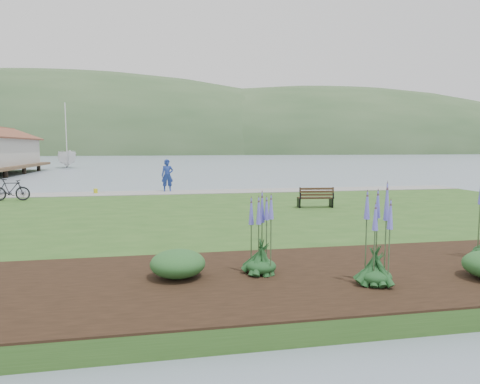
% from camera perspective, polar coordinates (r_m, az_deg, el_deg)
% --- Properties ---
extents(ground, '(600.00, 600.00, 0.00)m').
position_cam_1_polar(ground, '(18.19, -5.75, -3.56)').
color(ground, slate).
rests_on(ground, ground).
extents(lawn, '(34.00, 20.00, 0.40)m').
position_cam_1_polar(lawn, '(16.19, -5.14, -4.02)').
color(lawn, '#294E1B').
rests_on(lawn, ground).
extents(shoreline_path, '(34.00, 2.20, 0.03)m').
position_cam_1_polar(shoreline_path, '(24.95, -7.15, -0.01)').
color(shoreline_path, gray).
rests_on(shoreline_path, lawn).
extents(garden_bed, '(24.00, 4.40, 0.04)m').
position_cam_1_polar(garden_bed, '(9.62, 18.19, -9.95)').
color(garden_bed, black).
rests_on(garden_bed, lawn).
extents(far_hillside, '(580.00, 80.00, 38.00)m').
position_cam_1_polar(far_hillside, '(189.13, -4.23, 5.09)').
color(far_hillside, '#31502D').
rests_on(far_hillside, ground).
extents(park_bench, '(1.54, 0.76, 0.92)m').
position_cam_1_polar(park_bench, '(18.78, 10.06, -0.67)').
color(park_bench, black).
rests_on(park_bench, lawn).
extents(person, '(0.84, 0.61, 2.23)m').
position_cam_1_polar(person, '(25.42, -9.67, 2.55)').
color(person, navy).
rests_on(person, lawn).
extents(bicycle_b, '(0.59, 1.80, 1.07)m').
position_cam_1_polar(bicycle_b, '(23.65, -28.26, 0.25)').
color(bicycle_b, black).
rests_on(bicycle_b, lawn).
extents(sailboat, '(13.93, 14.08, 29.96)m').
position_cam_1_polar(sailboat, '(67.59, -22.00, 3.02)').
color(sailboat, silver).
rests_on(sailboat, ground).
extents(pannier, '(0.25, 0.31, 0.28)m').
position_cam_1_polar(pannier, '(25.41, -18.70, 0.11)').
color(pannier, gold).
rests_on(pannier, lawn).
extents(echium_0, '(0.62, 0.62, 2.05)m').
position_cam_1_polar(echium_0, '(8.42, 17.72, -5.96)').
color(echium_0, '#153C1C').
rests_on(echium_0, garden_bed).
extents(echium_4, '(0.62, 0.62, 1.94)m').
position_cam_1_polar(echium_4, '(8.72, 2.85, -5.60)').
color(echium_4, '#153C1C').
rests_on(echium_4, garden_bed).
extents(shrub_0, '(1.10, 1.10, 0.55)m').
position_cam_1_polar(shrub_0, '(8.68, -8.30, -9.43)').
color(shrub_0, '#1E4C21').
rests_on(shrub_0, garden_bed).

